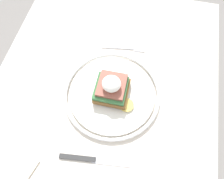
{
  "coord_description": "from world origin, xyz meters",
  "views": [
    {
      "loc": [
        0.29,
        0.08,
        1.32
      ],
      "look_at": [
        0.03,
        0.03,
        0.78
      ],
      "focal_mm": 35.0,
      "sensor_mm": 36.0,
      "label": 1
    }
  ],
  "objects_px": {
    "knife": "(90,159)",
    "napkin": "(6,169)",
    "sandwich": "(112,88)",
    "plate": "(112,94)",
    "fork": "(126,48)"
  },
  "relations": [
    {
      "from": "knife",
      "to": "napkin",
      "type": "bearing_deg",
      "value": -71.28
    },
    {
      "from": "sandwich",
      "to": "knife",
      "type": "height_order",
      "value": "sandwich"
    },
    {
      "from": "plate",
      "to": "sandwich",
      "type": "relative_size",
      "value": 2.44
    },
    {
      "from": "sandwich",
      "to": "plate",
      "type": "bearing_deg",
      "value": 109.75
    },
    {
      "from": "fork",
      "to": "plate",
      "type": "bearing_deg",
      "value": -2.83
    },
    {
      "from": "plate",
      "to": "sandwich",
      "type": "height_order",
      "value": "sandwich"
    },
    {
      "from": "fork",
      "to": "knife",
      "type": "distance_m",
      "value": 0.36
    },
    {
      "from": "sandwich",
      "to": "knife",
      "type": "relative_size",
      "value": 0.6
    },
    {
      "from": "plate",
      "to": "fork",
      "type": "distance_m",
      "value": 0.17
    },
    {
      "from": "plate",
      "to": "sandwich",
      "type": "distance_m",
      "value": 0.04
    },
    {
      "from": "fork",
      "to": "knife",
      "type": "xyz_separation_m",
      "value": [
        0.36,
        -0.02,
        0.0
      ]
    },
    {
      "from": "napkin",
      "to": "fork",
      "type": "bearing_deg",
      "value": 152.63
    },
    {
      "from": "sandwich",
      "to": "knife",
      "type": "bearing_deg",
      "value": -4.26
    },
    {
      "from": "knife",
      "to": "plate",
      "type": "bearing_deg",
      "value": 175.56
    },
    {
      "from": "sandwich",
      "to": "napkin",
      "type": "relative_size",
      "value": 0.92
    }
  ]
}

